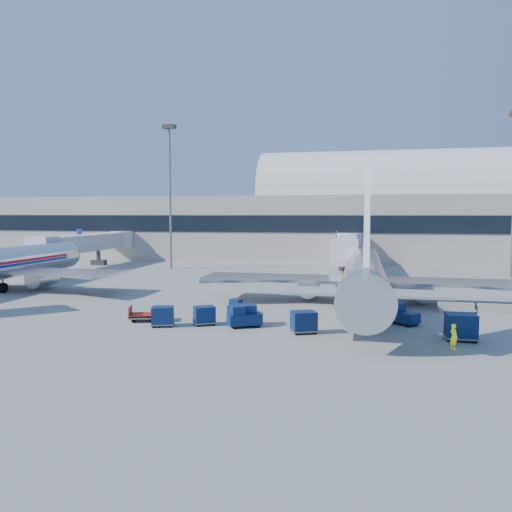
% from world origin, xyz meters
% --- Properties ---
extents(ground, '(260.00, 260.00, 0.00)m').
position_xyz_m(ground, '(0.00, 0.00, 0.00)').
color(ground, gray).
rests_on(ground, ground).
extents(terminal, '(170.00, 28.15, 21.00)m').
position_xyz_m(terminal, '(-13.60, 55.96, 7.52)').
color(terminal, '#B2AA9E').
rests_on(terminal, ground).
extents(airliner_main, '(32.00, 37.26, 12.07)m').
position_xyz_m(airliner_main, '(10.00, 4.51, 2.93)').
color(airliner_main, silver).
rests_on(airliner_main, ground).
extents(jetbridge_near, '(4.40, 27.50, 6.25)m').
position_xyz_m(jetbridge_near, '(7.60, 30.81, 3.93)').
color(jetbridge_near, silver).
rests_on(jetbridge_near, ground).
extents(jetbridge_mid, '(4.40, 27.50, 6.25)m').
position_xyz_m(jetbridge_mid, '(-34.40, 30.81, 3.93)').
color(jetbridge_mid, silver).
rests_on(jetbridge_mid, ground).
extents(mast_west, '(2.00, 1.20, 22.60)m').
position_xyz_m(mast_west, '(-20.00, 30.00, 14.79)').
color(mast_west, slate).
rests_on(mast_west, ground).
extents(barrier_near, '(3.00, 0.55, 0.90)m').
position_xyz_m(barrier_near, '(18.00, 2.00, 0.45)').
color(barrier_near, '#9E9E96').
rests_on(barrier_near, ground).
extents(barrier_mid, '(3.00, 0.55, 0.90)m').
position_xyz_m(barrier_mid, '(21.30, 2.00, 0.45)').
color(barrier_mid, '#9E9E96').
rests_on(barrier_mid, ground).
extents(tug_lead, '(2.90, 2.38, 1.69)m').
position_xyz_m(tug_lead, '(0.79, -7.37, 0.77)').
color(tug_lead, '#091E49').
rests_on(tug_lead, ground).
extents(tug_right, '(2.77, 2.55, 1.65)m').
position_xyz_m(tug_right, '(12.90, -3.71, 0.75)').
color(tug_right, '#091E49').
rests_on(tug_right, ground).
extents(tug_left, '(1.70, 2.32, 1.36)m').
position_xyz_m(tug_left, '(-0.84, -2.50, 0.62)').
color(tug_left, '#091E49').
rests_on(tug_left, ground).
extents(cart_train_a, '(2.24, 1.96, 1.65)m').
position_xyz_m(cart_train_a, '(0.78, -6.75, 0.88)').
color(cart_train_a, '#091E49').
rests_on(cart_train_a, ground).
extents(cart_train_b, '(2.08, 1.95, 1.46)m').
position_xyz_m(cart_train_b, '(-2.40, -7.26, 0.78)').
color(cart_train_b, '#091E49').
rests_on(cart_train_b, ground).
extents(cart_train_c, '(2.07, 1.80, 1.55)m').
position_xyz_m(cart_train_c, '(-5.41, -8.44, 0.83)').
color(cart_train_c, '#091E49').
rests_on(cart_train_c, ground).
extents(cart_solo_near, '(2.25, 2.03, 1.63)m').
position_xyz_m(cart_solo_near, '(5.63, -8.37, 0.87)').
color(cart_solo_near, '#091E49').
rests_on(cart_solo_near, ground).
extents(cart_solo_far, '(2.14, 1.63, 1.89)m').
position_xyz_m(cart_solo_far, '(16.55, -8.26, 1.01)').
color(cart_solo_far, '#091E49').
rests_on(cart_solo_far, ground).
extents(cart_open_red, '(2.66, 2.21, 0.61)m').
position_xyz_m(cart_open_red, '(-7.63, -7.00, 0.44)').
color(cart_open_red, slate).
rests_on(cart_open_red, ground).
extents(ramp_worker, '(0.65, 0.73, 1.68)m').
position_xyz_m(ramp_worker, '(15.65, -10.77, 0.84)').
color(ramp_worker, '#D5E418').
rests_on(ramp_worker, ground).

